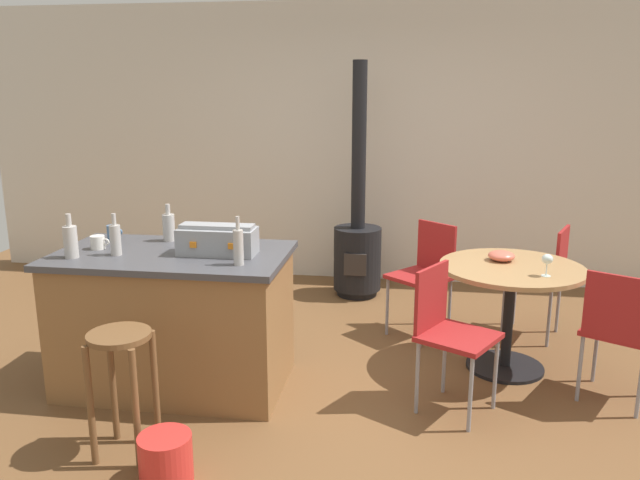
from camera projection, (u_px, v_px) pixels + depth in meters
name	position (u px, v px, depth m)	size (l,w,h in m)	color
ground_plane	(341.00, 393.00, 4.01)	(8.80, 8.80, 0.00)	brown
back_wall	(372.00, 145.00, 6.16)	(8.00, 0.10, 2.70)	beige
kitchen_island	(175.00, 319.00, 4.04)	(1.46, 0.85, 0.89)	olive
wooden_stool	(122.00, 367.00, 3.24)	(0.33, 0.33, 0.68)	brown
dining_table	(510.00, 291.00, 4.23)	(0.96, 0.96, 0.74)	black
folding_chair_near	(448.00, 327.00, 3.71)	(0.55, 0.55, 0.87)	maroon
folding_chair_far	(619.00, 327.00, 3.77)	(0.55, 0.55, 0.85)	maroon
folding_chair_left	(544.00, 272.00, 4.80)	(0.52, 0.52, 0.88)	maroon
folding_chair_right	(426.00, 270.00, 4.87)	(0.56, 0.56, 0.88)	maroon
wood_stove	(358.00, 242.00, 5.80)	(0.44, 0.45, 2.13)	black
toolbox	(218.00, 240.00, 3.87)	(0.48, 0.22, 0.19)	gray
bottle_0	(169.00, 227.00, 4.20)	(0.08, 0.08, 0.25)	#B7B2AD
bottle_1	(115.00, 239.00, 3.84)	(0.07, 0.07, 0.26)	#B7B2AD
bottle_2	(71.00, 241.00, 3.78)	(0.08, 0.08, 0.27)	#B7B2AD
bottle_3	(238.00, 246.00, 3.63)	(0.06, 0.06, 0.29)	#B7B2AD
cup_0	(113.00, 232.00, 4.25)	(0.11, 0.07, 0.10)	#4C7099
cup_1	(98.00, 242.00, 4.00)	(0.13, 0.09, 0.09)	white
wine_glass	(547.00, 260.00, 3.94)	(0.07, 0.07, 0.14)	silver
serving_bowl	(501.00, 256.00, 4.31)	(0.18, 0.18, 0.07)	#DB6651
plastic_bucket	(166.00, 459.00, 3.09)	(0.26, 0.26, 0.24)	red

